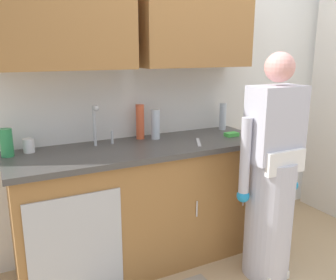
% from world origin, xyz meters
% --- Properties ---
extents(kitchen_wall_with_uppers, '(4.80, 0.44, 2.70)m').
position_xyz_m(kitchen_wall_with_uppers, '(-0.14, 0.99, 1.48)').
color(kitchen_wall_with_uppers, silver).
rests_on(kitchen_wall_with_uppers, ground).
extents(counter_cabinet, '(1.90, 0.62, 0.90)m').
position_xyz_m(counter_cabinet, '(-0.55, 0.70, 0.45)').
color(counter_cabinet, '#9E6B38').
rests_on(counter_cabinet, ground).
extents(countertop, '(1.96, 0.66, 0.04)m').
position_xyz_m(countertop, '(-0.55, 0.70, 0.92)').
color(countertop, '#474442').
rests_on(countertop, counter_cabinet).
extents(sink, '(0.50, 0.36, 0.35)m').
position_xyz_m(sink, '(-0.83, 0.71, 0.93)').
color(sink, '#B7BABF').
rests_on(sink, counter_cabinet).
extents(person_at_sink, '(0.55, 0.34, 1.62)m').
position_xyz_m(person_at_sink, '(0.18, 0.12, 0.69)').
color(person_at_sink, white).
rests_on(person_at_sink, ground).
extents(bottle_water_tall, '(0.08, 0.08, 0.19)m').
position_xyz_m(bottle_water_tall, '(-1.47, 0.85, 1.03)').
color(bottle_water_tall, '#2D8C4C').
rests_on(bottle_water_tall, countertop).
extents(bottle_cleaner_spray, '(0.06, 0.06, 0.24)m').
position_xyz_m(bottle_cleaner_spray, '(0.30, 0.89, 1.06)').
color(bottle_cleaner_spray, silver).
rests_on(bottle_cleaner_spray, countertop).
extents(bottle_water_short, '(0.07, 0.07, 0.28)m').
position_xyz_m(bottle_water_short, '(-0.49, 0.90, 1.08)').
color(bottle_water_short, '#E05933').
rests_on(bottle_water_short, countertop).
extents(bottle_dish_liquid, '(0.07, 0.07, 0.24)m').
position_xyz_m(bottle_dish_liquid, '(-0.38, 0.84, 1.06)').
color(bottle_dish_liquid, silver).
rests_on(bottle_dish_liquid, countertop).
extents(cup_by_sink, '(0.08, 0.08, 0.10)m').
position_xyz_m(cup_by_sink, '(-1.33, 0.89, 0.99)').
color(cup_by_sink, white).
rests_on(cup_by_sink, countertop).
extents(knife_on_counter, '(0.13, 0.22, 0.01)m').
position_xyz_m(knife_on_counter, '(-0.14, 0.59, 0.94)').
color(knife_on_counter, silver).
rests_on(knife_on_counter, countertop).
extents(sponge, '(0.11, 0.07, 0.03)m').
position_xyz_m(sponge, '(0.21, 0.64, 0.96)').
color(sponge, '#4CBF4C').
rests_on(sponge, countertop).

